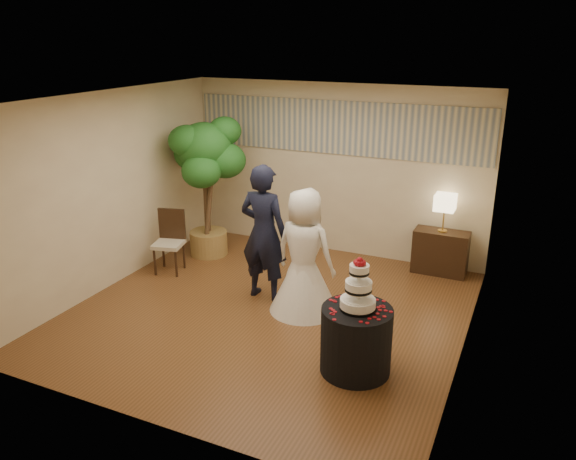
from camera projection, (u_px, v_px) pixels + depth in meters
The scene contains 15 objects.
floor at pixel (269, 312), 7.52m from camera, with size 5.00×5.00×0.00m, color brown.
ceiling at pixel (266, 99), 6.58m from camera, with size 5.00×5.00×0.00m, color white.
wall_back at pixel (335, 170), 9.20m from camera, with size 5.00×0.06×2.80m, color beige.
wall_front at pixel (140, 291), 4.91m from camera, with size 5.00×0.06×2.80m, color beige.
wall_left at pixel (111, 190), 8.03m from camera, with size 0.06×5.00×2.80m, color beige.
wall_right at pixel (474, 241), 6.08m from camera, with size 0.06×5.00×2.80m, color beige.
mural_border at pixel (336, 128), 8.95m from camera, with size 4.90×0.02×0.85m, color #A3A495.
groom at pixel (264, 233), 7.65m from camera, with size 0.70×0.46×1.91m, color black.
bride at pixel (304, 251), 7.30m from camera, with size 0.93×0.93×1.69m, color white.
cake_table at pixel (356, 340), 6.10m from camera, with size 0.77×0.77×0.76m, color black.
wedding_cake at pixel (359, 284), 5.87m from camera, with size 0.39×0.39×0.60m, color white, non-canonical shape.
console at pixel (440, 252), 8.63m from camera, with size 0.82×0.36×0.68m, color black.
table_lamp at pixel (444, 213), 8.42m from camera, with size 0.30×0.30×0.58m, color beige, non-canonical shape.
ficus_tree at pixel (206, 187), 9.10m from camera, with size 1.11×1.11×2.33m, color #205B1E, non-canonical shape.
side_chair at pixel (168, 242), 8.62m from camera, with size 0.44×0.46×0.97m, color black, non-canonical shape.
Camera 1 is at (3.02, -6.01, 3.55)m, focal length 35.00 mm.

